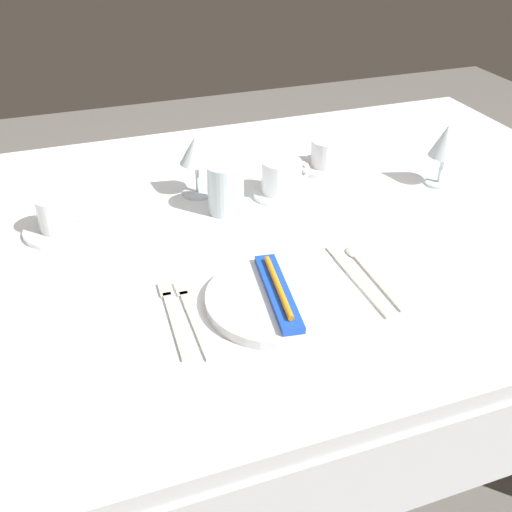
{
  "coord_description": "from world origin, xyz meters",
  "views": [
    {
      "loc": [
        -0.3,
        -1.0,
        1.35
      ],
      "look_at": [
        0.0,
        -0.14,
        0.76
      ],
      "focal_mm": 42.08,
      "sensor_mm": 36.0,
      "label": 1
    }
  ],
  "objects_px": {
    "coffee_cup_left": "(58,213)",
    "coffee_cup_far": "(329,152)",
    "wine_glass_centre": "(196,154)",
    "coffee_cup_right": "(282,176)",
    "fork_inner": "(173,315)",
    "dinner_knife": "(359,281)",
    "dinner_plate": "(280,299)",
    "fork_outer": "(192,314)",
    "drink_tumbler": "(226,192)",
    "toothbrush_package": "(280,290)",
    "spoon_soup": "(368,269)",
    "wine_glass_left": "(446,143)"
  },
  "relations": [
    {
      "from": "wine_glass_centre",
      "to": "dinner_knife",
      "type": "bearing_deg",
      "value": -67.06
    },
    {
      "from": "coffee_cup_left",
      "to": "coffee_cup_right",
      "type": "distance_m",
      "value": 0.47
    },
    {
      "from": "dinner_plate",
      "to": "dinner_knife",
      "type": "bearing_deg",
      "value": 3.42
    },
    {
      "from": "fork_outer",
      "to": "coffee_cup_right",
      "type": "distance_m",
      "value": 0.46
    },
    {
      "from": "fork_inner",
      "to": "dinner_knife",
      "type": "relative_size",
      "value": 0.91
    },
    {
      "from": "fork_outer",
      "to": "spoon_soup",
      "type": "distance_m",
      "value": 0.33
    },
    {
      "from": "toothbrush_package",
      "to": "fork_inner",
      "type": "distance_m",
      "value": 0.18
    },
    {
      "from": "toothbrush_package",
      "to": "dinner_plate",
      "type": "bearing_deg",
      "value": 0.0
    },
    {
      "from": "dinner_plate",
      "to": "wine_glass_left",
      "type": "xyz_separation_m",
      "value": [
        0.51,
        0.29,
        0.09
      ]
    },
    {
      "from": "dinner_plate",
      "to": "spoon_soup",
      "type": "distance_m",
      "value": 0.19
    },
    {
      "from": "fork_outer",
      "to": "wine_glass_centre",
      "type": "relative_size",
      "value": 1.54
    },
    {
      "from": "toothbrush_package",
      "to": "coffee_cup_left",
      "type": "height_order",
      "value": "coffee_cup_left"
    },
    {
      "from": "fork_inner",
      "to": "drink_tumbler",
      "type": "height_order",
      "value": "drink_tumbler"
    },
    {
      "from": "spoon_soup",
      "to": "wine_glass_centre",
      "type": "relative_size",
      "value": 1.53
    },
    {
      "from": "dinner_plate",
      "to": "spoon_soup",
      "type": "xyz_separation_m",
      "value": [
        0.19,
        0.04,
        -0.01
      ]
    },
    {
      "from": "dinner_plate",
      "to": "drink_tumbler",
      "type": "bearing_deg",
      "value": 88.35
    },
    {
      "from": "coffee_cup_left",
      "to": "drink_tumbler",
      "type": "height_order",
      "value": "drink_tumbler"
    },
    {
      "from": "fork_inner",
      "to": "drink_tumbler",
      "type": "distance_m",
      "value": 0.36
    },
    {
      "from": "dinner_plate",
      "to": "fork_inner",
      "type": "bearing_deg",
      "value": 171.63
    },
    {
      "from": "dinner_plate",
      "to": "coffee_cup_right",
      "type": "bearing_deg",
      "value": 68.0
    },
    {
      "from": "spoon_soup",
      "to": "fork_inner",
      "type": "bearing_deg",
      "value": -178.07
    },
    {
      "from": "wine_glass_left",
      "to": "coffee_cup_right",
      "type": "bearing_deg",
      "value": 168.79
    },
    {
      "from": "dinner_knife",
      "to": "fork_outer",
      "type": "bearing_deg",
      "value": 178.35
    },
    {
      "from": "coffee_cup_left",
      "to": "coffee_cup_far",
      "type": "height_order",
      "value": "coffee_cup_left"
    },
    {
      "from": "spoon_soup",
      "to": "coffee_cup_far",
      "type": "height_order",
      "value": "coffee_cup_far"
    },
    {
      "from": "coffee_cup_far",
      "to": "wine_glass_left",
      "type": "xyz_separation_m",
      "value": [
        0.2,
        -0.16,
        0.06
      ]
    },
    {
      "from": "drink_tumbler",
      "to": "wine_glass_left",
      "type": "bearing_deg",
      "value": -4.7
    },
    {
      "from": "fork_inner",
      "to": "spoon_soup",
      "type": "distance_m",
      "value": 0.36
    },
    {
      "from": "wine_glass_centre",
      "to": "dinner_plate",
      "type": "bearing_deg",
      "value": -86.58
    },
    {
      "from": "dinner_knife",
      "to": "wine_glass_left",
      "type": "height_order",
      "value": "wine_glass_left"
    },
    {
      "from": "dinner_knife",
      "to": "wine_glass_centre",
      "type": "height_order",
      "value": "wine_glass_centre"
    },
    {
      "from": "toothbrush_package",
      "to": "fork_outer",
      "type": "xyz_separation_m",
      "value": [
        -0.15,
        0.02,
        -0.02
      ]
    },
    {
      "from": "fork_inner",
      "to": "coffee_cup_left",
      "type": "relative_size",
      "value": 2.11
    },
    {
      "from": "toothbrush_package",
      "to": "wine_glass_centre",
      "type": "relative_size",
      "value": 1.57
    },
    {
      "from": "coffee_cup_far",
      "to": "wine_glass_centre",
      "type": "relative_size",
      "value": 0.79
    },
    {
      "from": "fork_outer",
      "to": "wine_glass_centre",
      "type": "xyz_separation_m",
      "value": [
        0.12,
        0.41,
        0.09
      ]
    },
    {
      "from": "dinner_plate",
      "to": "fork_outer",
      "type": "xyz_separation_m",
      "value": [
        -0.15,
        0.02,
        -0.01
      ]
    },
    {
      "from": "coffee_cup_far",
      "to": "dinner_plate",
      "type": "bearing_deg",
      "value": -123.72
    },
    {
      "from": "wine_glass_centre",
      "to": "wine_glass_left",
      "type": "bearing_deg",
      "value": -14.44
    },
    {
      "from": "toothbrush_package",
      "to": "drink_tumbler",
      "type": "xyz_separation_m",
      "value": [
        0.01,
        0.33,
        0.02
      ]
    },
    {
      "from": "coffee_cup_left",
      "to": "coffee_cup_far",
      "type": "relative_size",
      "value": 0.9
    },
    {
      "from": "toothbrush_package",
      "to": "drink_tumbler",
      "type": "bearing_deg",
      "value": 88.35
    },
    {
      "from": "toothbrush_package",
      "to": "coffee_cup_far",
      "type": "xyz_separation_m",
      "value": [
        0.31,
        0.46,
        0.02
      ]
    },
    {
      "from": "fork_inner",
      "to": "dinner_knife",
      "type": "distance_m",
      "value": 0.33
    },
    {
      "from": "fork_outer",
      "to": "drink_tumbler",
      "type": "distance_m",
      "value": 0.36
    },
    {
      "from": "dinner_plate",
      "to": "coffee_cup_right",
      "type": "height_order",
      "value": "coffee_cup_right"
    },
    {
      "from": "coffee_cup_left",
      "to": "coffee_cup_right",
      "type": "relative_size",
      "value": 0.87
    },
    {
      "from": "wine_glass_centre",
      "to": "coffee_cup_right",
      "type": "bearing_deg",
      "value": -20.84
    },
    {
      "from": "wine_glass_left",
      "to": "dinner_plate",
      "type": "bearing_deg",
      "value": -149.89
    },
    {
      "from": "toothbrush_package",
      "to": "fork_inner",
      "type": "xyz_separation_m",
      "value": [
        -0.18,
        0.03,
        -0.02
      ]
    }
  ]
}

